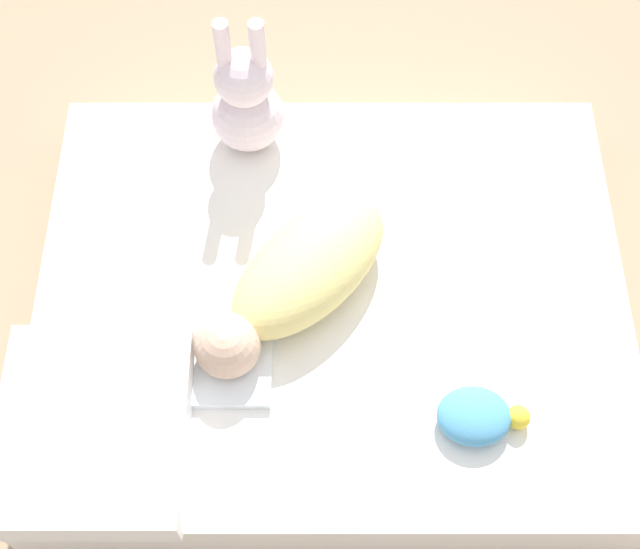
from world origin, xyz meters
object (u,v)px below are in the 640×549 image
object	(u,v)px
swaddled_baby	(296,279)
turtle_plush	(478,416)
bunny_plush	(245,101)
pillow	(94,430)

from	to	relation	value
swaddled_baby	turtle_plush	xyz separation A→B (m)	(0.34, -0.27, -0.04)
swaddled_baby	turtle_plush	distance (m)	0.43
bunny_plush	turtle_plush	distance (m)	0.81
pillow	bunny_plush	size ratio (longest dim) A/B	1.10
pillow	turtle_plush	bearing A→B (deg)	2.44
swaddled_baby	pillow	distance (m)	0.47
swaddled_baby	pillow	size ratio (longest dim) A/B	1.16
swaddled_baby	bunny_plush	size ratio (longest dim) A/B	1.27
swaddled_baby	pillow	bearing A→B (deg)	-8.52
bunny_plush	turtle_plush	world-z (taller)	bunny_plush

